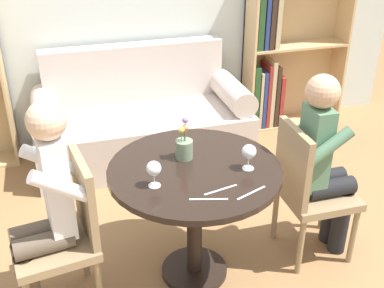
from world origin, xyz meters
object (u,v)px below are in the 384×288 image
Objects in this scene: person_right at (324,165)px; wine_glass_left at (154,169)px; chair_right at (308,187)px; person_left at (45,212)px; bookshelf_right at (280,53)px; flower_vase at (184,146)px; chair_left at (66,231)px; couch at (142,122)px; wine_glass_right at (249,152)px.

wine_glass_left is at bearing 96.36° from person_right.
person_left is (-1.52, -0.04, 0.16)m from chair_right.
bookshelf_right is at bearing 49.66° from wine_glass_left.
person_left is at bearing 91.98° from chair_right.
person_left is 0.81m from flower_vase.
couch is at bearing 147.39° from chair_left.
bookshelf_right is at bearing 50.18° from flower_vase.
flower_vase is at bearing -91.03° from couch.
bookshelf_right reaches higher than chair_left.
couch is 1.77m from wine_glass_left.
bookshelf_right is at bearing 122.13° from person_left.
person_right is at bearing 5.75° from wine_glass_left.
couch is 1.48m from bookshelf_right.
person_right reaches higher than flower_vase.
chair_left and chair_right have the same top height.
wine_glass_right is 0.57× the size of flower_vase.
flower_vase reaches higher than couch.
bookshelf_right is at bearing -17.21° from person_right.
couch is 1.98× the size of chair_left.
wine_glass_left is at bearing 70.57° from chair_left.
bookshelf_right is 1.96m from chair_right.
bookshelf_right is 1.76× the size of chair_right.
chair_right is at bearing 83.22° from person_left.
flower_vase is (-1.42, -1.70, 0.10)m from bookshelf_right.
bookshelf_right is 2.81m from chair_left.
person_left is at bearing 172.66° from wine_glass_left.
person_left reaches higher than couch.
couch is 1.78m from person_right.
wine_glass_left is (0.55, -0.07, 0.20)m from person_left.
person_left is 8.69× the size of wine_glass_left.
flower_vase is at bearing 93.49° from person_left.
chair_right is (-0.68, -1.83, -0.23)m from bookshelf_right.
wine_glass_right is at bearing -80.51° from couch.
wine_glass_left is at bearing -177.55° from wine_glass_right.
chair_right is (0.71, -1.56, 0.18)m from couch.
chair_right is at bearing 11.00° from wine_glass_right.
person_left is 8.53× the size of wine_glass_right.
couch is 1.75m from wine_glass_right.
chair_left is 1.43m from chair_right.
person_right is at bearing -62.65° from couch.
wine_glass_left is (-0.96, -0.11, 0.35)m from chair_right.
couch is at bearing 88.97° from flower_vase.
bookshelf_right is 2.54m from wine_glass_left.
flower_vase reaches higher than chair_right.
bookshelf_right is 1.76× the size of chair_left.
bookshelf_right is 1.92m from person_right.
wine_glass_left is 0.52m from wine_glass_right.
bookshelf_right reaches higher than wine_glass_right.
chair_left is 0.59m from wine_glass_left.
person_left is 4.89× the size of flower_vase.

